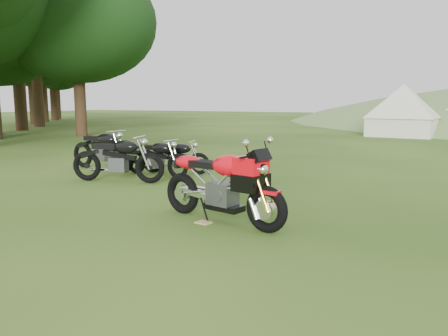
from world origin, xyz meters
The scene contains 9 objects.
ground centered at (0.00, 0.00, 0.00)m, with size 120.00×120.00×0.00m, color #193D0D.
treeline centered at (-20.00, 15.00, 0.00)m, with size 28.00×32.00×14.00m, color black, non-canonical shape.
sport_motorcycle centered at (-0.35, 0.53, 0.64)m, with size 2.13×0.53×1.28m, color red, non-canonical shape.
plywood_board centered at (-0.55, 0.35, 0.01)m, with size 0.21×0.17×0.02m, color tan.
vintage_moto_a centered at (-5.35, 3.36, 0.55)m, with size 2.10×0.49×1.11m, color black, non-canonical shape.
vintage_moto_b centered at (-3.36, 3.76, 0.43)m, with size 1.65×0.38×0.87m, color black, non-canonical shape.
vintage_moto_c centered at (-3.85, 2.25, 0.54)m, with size 2.06×0.48×1.08m, color black, non-canonical shape.
vintage_moto_d centered at (-3.58, 3.26, 0.47)m, with size 1.79×0.41×0.94m, color black, non-canonical shape.
tent_left centered at (0.15, 18.76, 1.31)m, with size 3.01×3.01×2.61m, color beige, non-canonical shape.
Camera 1 is at (2.61, -4.93, 1.76)m, focal length 35.00 mm.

